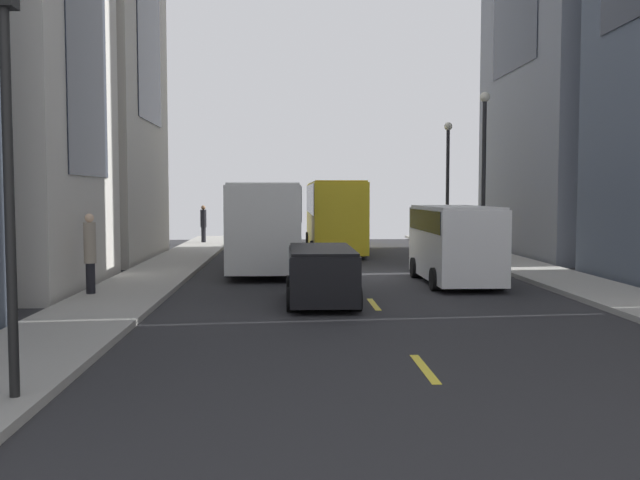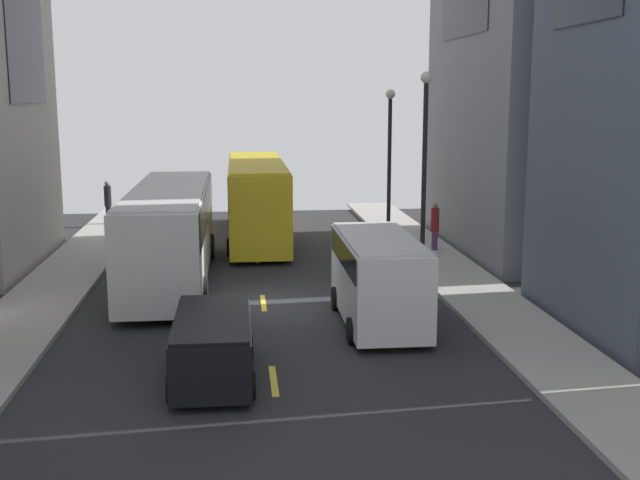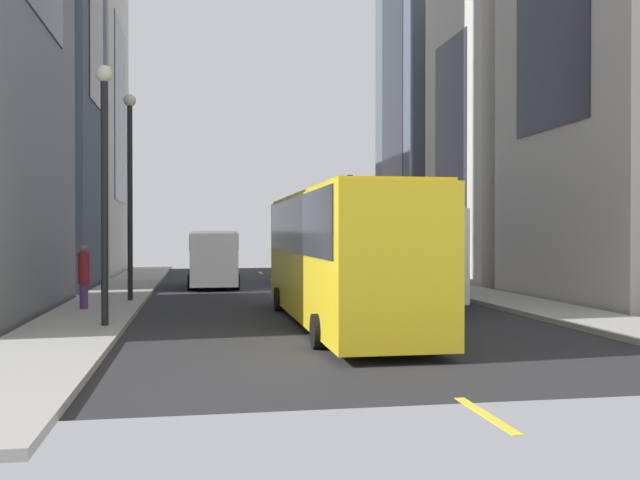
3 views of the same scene
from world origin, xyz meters
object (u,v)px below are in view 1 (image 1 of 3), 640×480
Objects in this scene: streetcar_yellow at (333,210)px; car_black_0 at (322,271)px; pedestrian_crossing_mid at (90,251)px; pedestrian_walking_far at (491,231)px; pedestrian_waiting_curb at (203,222)px; city_bus_white at (268,217)px; traffic_light_near_corner at (5,85)px; delivery_van_white at (454,238)px.

car_black_0 is (-1.52, -18.13, -1.23)m from streetcar_yellow.
pedestrian_crossing_mid is 20.02m from pedestrian_walking_far.
pedestrian_crossing_mid is at bearing -115.31° from streetcar_yellow.
pedestrian_waiting_curb is at bearing 104.54° from car_black_0.
traffic_light_near_corner reaches higher than city_bus_white.
streetcar_yellow is at bearing 39.55° from pedestrian_waiting_curb.
car_black_0 is at bearing 31.75° from pedestrian_walking_far.
delivery_van_white is at bearing 54.60° from traffic_light_near_corner.
traffic_light_near_corner is (-13.54, -23.19, 3.26)m from pedestrian_walking_far.
pedestrian_crossing_mid is at bearing -21.78° from pedestrian_waiting_curb.
car_black_0 is 1.94× the size of pedestrian_waiting_curb.
city_bus_white reaches higher than pedestrian_walking_far.
streetcar_yellow is 14.46m from delivery_van_white.
delivery_van_white is (6.35, -6.14, -0.50)m from city_bus_white.
traffic_light_near_corner is (-3.01, -19.31, 2.45)m from city_bus_white.
pedestrian_walking_far is at bearing 20.26° from city_bus_white.
pedestrian_walking_far is at bearing -29.28° from streetcar_yellow.
pedestrian_walking_far is at bearing 67.36° from delivery_van_white.
city_bus_white is at bearing -1.53° from pedestrian_waiting_curb.
streetcar_yellow is 18.23m from car_black_0.
city_bus_white is at bearing 81.14° from traffic_light_near_corner.
city_bus_white is 8.84m from delivery_van_white.
streetcar_yellow reaches higher than city_bus_white.
delivery_van_white reaches higher than pedestrian_waiting_curb.
delivery_van_white is 2.81× the size of pedestrian_walking_far.
delivery_van_white is at bearing 9.59° from pedestrian_waiting_curb.
pedestrian_crossing_mid is 1.16× the size of pedestrian_walking_far.
delivery_van_white is at bearing 155.24° from pedestrian_crossing_mid.
streetcar_yellow is (3.25, 7.97, 0.11)m from city_bus_white.
city_bus_white is 2.88× the size of car_black_0.
streetcar_yellow is at bearing 102.38° from delivery_van_white.
traffic_light_near_corner reaches higher than car_black_0.
streetcar_yellow is 8.56m from pedestrian_waiting_curb.
car_black_0 is 10.90m from traffic_light_near_corner.
pedestrian_crossing_mid is at bearing 13.92° from pedestrian_walking_far.
car_black_0 is at bearing 130.79° from pedestrian_crossing_mid.
pedestrian_waiting_curb is at bearing -56.10° from pedestrian_walking_far.
pedestrian_crossing_mid is 0.37× the size of traffic_light_near_corner.
city_bus_white is 10.22m from pedestrian_crossing_mid.
city_bus_white is 8.61m from streetcar_yellow.
city_bus_white is at bearing -112.20° from streetcar_yellow.
car_black_0 is at bearing -138.93° from delivery_van_white.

